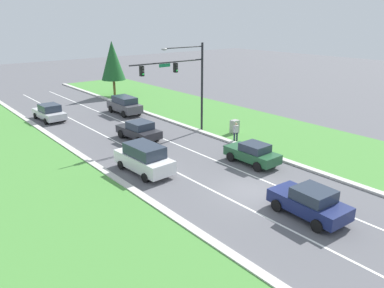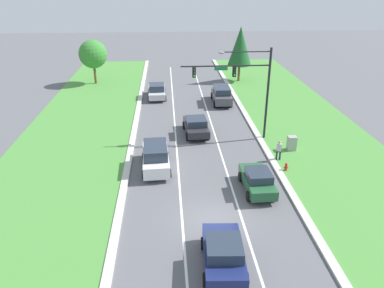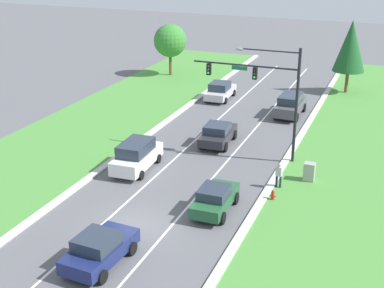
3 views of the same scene
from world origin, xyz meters
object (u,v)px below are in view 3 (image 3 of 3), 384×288
at_px(graphite_suv, 290,104).
at_px(charcoal_sedan, 218,134).
at_px(utility_cabinet, 309,172).
at_px(fire_hydrant, 273,195).
at_px(forest_sedan, 215,199).
at_px(silver_sedan, 220,91).
at_px(conifer_near_right_tree, 351,46).
at_px(traffic_signal_mast, 267,85).
at_px(navy_sedan, 100,249).
at_px(pedestrian, 279,174).
at_px(white_suv, 137,155).
at_px(oak_near_left_tree, 170,41).

xyz_separation_m(graphite_suv, charcoal_sedan, (-3.62, -8.91, -0.18)).
xyz_separation_m(utility_cabinet, fire_hydrant, (-1.51, -3.50, -0.29)).
bearing_deg(forest_sedan, utility_cabinet, 53.76).
distance_m(silver_sedan, fire_hydrant, 21.40).
bearing_deg(charcoal_sedan, conifer_near_right_tree, 64.88).
relative_size(silver_sedan, fire_hydrant, 6.73).
height_order(traffic_signal_mast, silver_sedan, traffic_signal_mast).
bearing_deg(conifer_near_right_tree, fire_hydrant, -92.61).
distance_m(navy_sedan, utility_cabinet, 15.16).
xyz_separation_m(silver_sedan, pedestrian, (9.79, -17.18, 0.11)).
xyz_separation_m(silver_sedan, fire_hydrant, (9.88, -18.98, -0.49)).
height_order(traffic_signal_mast, navy_sedan, traffic_signal_mast).
distance_m(forest_sedan, navy_sedan, 7.82).
bearing_deg(white_suv, utility_cabinet, 9.49).
bearing_deg(charcoal_sedan, oak_near_left_tree, 120.32).
bearing_deg(navy_sedan, silver_sedan, 100.81).
relative_size(silver_sedan, conifer_near_right_tree, 0.65).
relative_size(charcoal_sedan, fire_hydrant, 6.40).
height_order(graphite_suv, conifer_near_right_tree, conifer_near_right_tree).
bearing_deg(silver_sedan, oak_near_left_tree, 139.05).
height_order(silver_sedan, conifer_near_right_tree, conifer_near_right_tree).
relative_size(graphite_suv, utility_cabinet, 3.90).
bearing_deg(utility_cabinet, conifer_near_right_tree, 90.87).
height_order(traffic_signal_mast, oak_near_left_tree, traffic_signal_mast).
distance_m(charcoal_sedan, utility_cabinet, 8.65).
bearing_deg(graphite_suv, forest_sedan, -89.66).
height_order(pedestrian, fire_hydrant, pedestrian).
bearing_deg(forest_sedan, graphite_suv, 88.32).
xyz_separation_m(charcoal_sedan, oak_near_left_tree, (-12.00, 18.14, 3.11)).
bearing_deg(white_suv, oak_near_left_tree, 106.37).
relative_size(forest_sedan, fire_hydrant, 5.93).
xyz_separation_m(pedestrian, conifer_near_right_tree, (1.26, 23.88, 3.81)).
bearing_deg(graphite_suv, traffic_signal_mast, -87.31).
bearing_deg(traffic_signal_mast, graphite_suv, 91.55).
bearing_deg(forest_sedan, traffic_signal_mast, 85.56).
bearing_deg(conifer_near_right_tree, white_suv, -113.82).
xyz_separation_m(traffic_signal_mast, oak_near_left_tree, (-15.90, 19.49, -1.39)).
bearing_deg(conifer_near_right_tree, charcoal_sedan, -111.95).
xyz_separation_m(forest_sedan, fire_hydrant, (2.78, 2.53, -0.46)).
xyz_separation_m(traffic_signal_mast, navy_sedan, (-3.90, -15.80, -4.49)).
bearing_deg(conifer_near_right_tree, navy_sedan, -101.69).
bearing_deg(silver_sedan, pedestrian, -62.09).
distance_m(charcoal_sedan, navy_sedan, 17.16).
relative_size(forest_sedan, oak_near_left_tree, 0.72).
height_order(graphite_suv, navy_sedan, graphite_suv).
relative_size(pedestrian, conifer_near_right_tree, 0.23).
distance_m(graphite_suv, forest_sedan, 19.01).
bearing_deg(oak_near_left_tree, fire_hydrant, -54.80).
distance_m(white_suv, fire_hydrant, 9.76).
bearing_deg(oak_near_left_tree, conifer_near_right_tree, -0.08).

